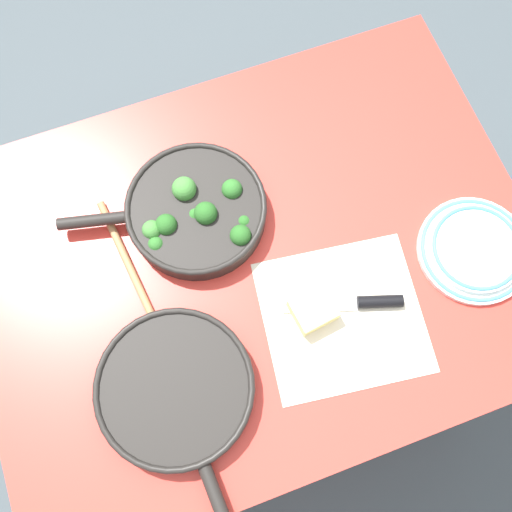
{
  "coord_description": "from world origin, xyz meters",
  "views": [
    {
      "loc": [
        0.11,
        0.31,
        1.83
      ],
      "look_at": [
        0.0,
        0.0,
        0.8
      ],
      "focal_mm": 40.0,
      "sensor_mm": 36.0,
      "label": 1
    }
  ],
  "objects_px": {
    "skillet_eggs": "(176,389)",
    "grater_knife": "(360,303)",
    "dinner_plate_stack": "(475,249)",
    "cheese_block": "(313,310)",
    "skillet_broccoli": "(195,211)",
    "wooden_spoon": "(150,311)"
  },
  "relations": [
    {
      "from": "skillet_broccoli",
      "to": "dinner_plate_stack",
      "type": "distance_m",
      "value": 0.55
    },
    {
      "from": "skillet_eggs",
      "to": "cheese_block",
      "type": "relative_size",
      "value": 4.72
    },
    {
      "from": "grater_knife",
      "to": "dinner_plate_stack",
      "type": "height_order",
      "value": "dinner_plate_stack"
    },
    {
      "from": "cheese_block",
      "to": "skillet_eggs",
      "type": "bearing_deg",
      "value": 10.12
    },
    {
      "from": "skillet_broccoli",
      "to": "skillet_eggs",
      "type": "height_order",
      "value": "skillet_broccoli"
    },
    {
      "from": "dinner_plate_stack",
      "to": "wooden_spoon",
      "type": "bearing_deg",
      "value": -9.24
    },
    {
      "from": "cheese_block",
      "to": "dinner_plate_stack",
      "type": "bearing_deg",
      "value": -179.29
    },
    {
      "from": "skillet_broccoli",
      "to": "wooden_spoon",
      "type": "distance_m",
      "value": 0.21
    },
    {
      "from": "wooden_spoon",
      "to": "grater_knife",
      "type": "distance_m",
      "value": 0.4
    },
    {
      "from": "skillet_broccoli",
      "to": "grater_knife",
      "type": "bearing_deg",
      "value": 143.77
    },
    {
      "from": "wooden_spoon",
      "to": "grater_knife",
      "type": "height_order",
      "value": "grater_knife"
    },
    {
      "from": "grater_knife",
      "to": "dinner_plate_stack",
      "type": "relative_size",
      "value": 1.02
    },
    {
      "from": "skillet_broccoli",
      "to": "cheese_block",
      "type": "xyz_separation_m",
      "value": [
        -0.14,
        0.26,
        -0.01
      ]
    },
    {
      "from": "wooden_spoon",
      "to": "skillet_broccoli",
      "type": "bearing_deg",
      "value": 130.49
    },
    {
      "from": "wooden_spoon",
      "to": "cheese_block",
      "type": "distance_m",
      "value": 0.31
    },
    {
      "from": "grater_knife",
      "to": "dinner_plate_stack",
      "type": "bearing_deg",
      "value": -157.27
    },
    {
      "from": "cheese_block",
      "to": "dinner_plate_stack",
      "type": "relative_size",
      "value": 0.38
    },
    {
      "from": "wooden_spoon",
      "to": "cheese_block",
      "type": "relative_size",
      "value": 4.74
    },
    {
      "from": "skillet_eggs",
      "to": "grater_knife",
      "type": "bearing_deg",
      "value": 92.24
    },
    {
      "from": "wooden_spoon",
      "to": "grater_knife",
      "type": "bearing_deg",
      "value": 65.39
    },
    {
      "from": "dinner_plate_stack",
      "to": "skillet_eggs",
      "type": "bearing_deg",
      "value": 5.02
    },
    {
      "from": "skillet_broccoli",
      "to": "skillet_eggs",
      "type": "xyz_separation_m",
      "value": [
        0.14,
        0.31,
        -0.01
      ]
    }
  ]
}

